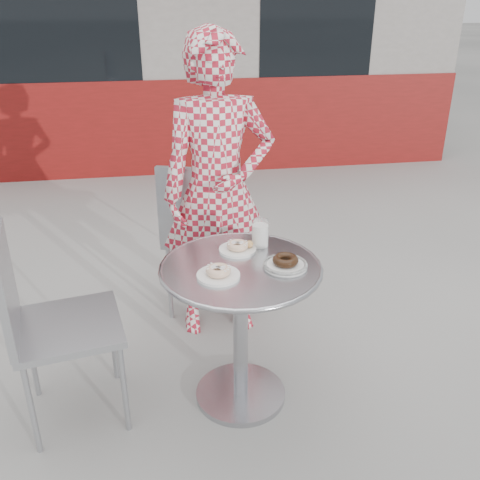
{
  "coord_description": "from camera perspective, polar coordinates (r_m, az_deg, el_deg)",
  "views": [
    {
      "loc": [
        -0.32,
        -2.07,
        1.84
      ],
      "look_at": [
        0.03,
        0.1,
        0.8
      ],
      "focal_mm": 40.0,
      "sensor_mm": 36.0,
      "label": 1
    }
  ],
  "objects": [
    {
      "name": "seated_person",
      "position": [
        2.91,
        -2.34,
        5.19
      ],
      "size": [
        0.63,
        0.43,
        1.69
      ],
      "primitive_type": "imported",
      "rotation": [
        0.0,
        0.0,
        0.04
      ],
      "color": "#A8192C",
      "rests_on": "ground"
    },
    {
      "name": "storefront",
      "position": [
        7.65,
        -7.33,
        22.37
      ],
      "size": [
        6.02,
        4.55,
        3.0
      ],
      "color": "gray",
      "rests_on": "ground"
    },
    {
      "name": "plate_checker",
      "position": [
        2.35,
        4.86,
        -2.49
      ],
      "size": [
        0.2,
        0.2,
        0.05
      ],
      "rotation": [
        0.0,
        0.0,
        0.09
      ],
      "color": "white",
      "rests_on": "bistro_table"
    },
    {
      "name": "chair_left",
      "position": [
        2.62,
        -17.6,
        -12.32
      ],
      "size": [
        0.53,
        0.53,
        0.95
      ],
      "rotation": [
        0.0,
        0.0,
        1.75
      ],
      "color": "#A1A4A9",
      "rests_on": "ground"
    },
    {
      "name": "ground",
      "position": [
        2.79,
        -0.3,
        -16.03
      ],
      "size": [
        60.0,
        60.0,
        0.0
      ],
      "primitive_type": "plane",
      "color": "#A4A19C",
      "rests_on": "ground"
    },
    {
      "name": "bistro_table",
      "position": [
        2.44,
        0.07,
        -6.48
      ],
      "size": [
        0.73,
        0.73,
        0.73
      ],
      "rotation": [
        0.0,
        0.0,
        0.0
      ],
      "color": "#BBBBC0",
      "rests_on": "ground"
    },
    {
      "name": "plate_near",
      "position": [
        2.26,
        -2.33,
        -3.51
      ],
      "size": [
        0.19,
        0.19,
        0.05
      ],
      "rotation": [
        0.0,
        0.0,
        -0.43
      ],
      "color": "white",
      "rests_on": "bistro_table"
    },
    {
      "name": "chair_far",
      "position": [
        3.32,
        -3.42,
        -2.45
      ],
      "size": [
        0.58,
        0.59,
        0.97
      ],
      "rotation": [
        0.0,
        0.0,
        2.83
      ],
      "color": "#A1A4A9",
      "rests_on": "ground"
    },
    {
      "name": "plate_far",
      "position": [
        2.48,
        -0.19,
        -0.77
      ],
      "size": [
        0.17,
        0.17,
        0.05
      ],
      "rotation": [
        0.0,
        0.0,
        -0.31
      ],
      "color": "white",
      "rests_on": "bistro_table"
    },
    {
      "name": "milk_cup",
      "position": [
        2.51,
        2.17,
        0.62
      ],
      "size": [
        0.08,
        0.08,
        0.13
      ],
      "rotation": [
        0.0,
        0.0,
        -0.26
      ],
      "color": "white",
      "rests_on": "bistro_table"
    }
  ]
}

